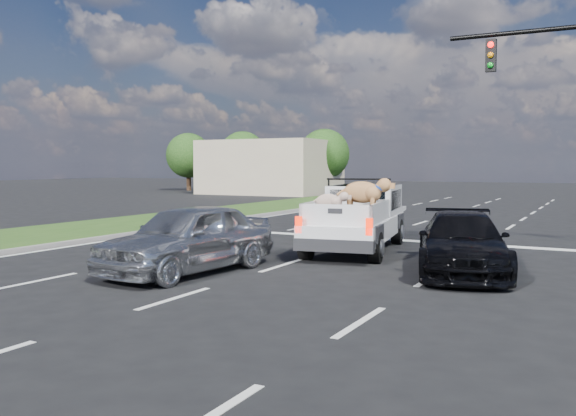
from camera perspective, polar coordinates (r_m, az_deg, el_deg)
name	(u,v)px	position (r m, az deg, el deg)	size (l,w,h in m)	color
ground	(260,309)	(10.11, -2.63, -9.46)	(160.00, 160.00, 0.00)	black
road_markings	(388,256)	(16.02, 9.34, -4.48)	(17.75, 60.00, 0.01)	silver
grass_median_left	(56,234)	(22.05, -20.88, -2.26)	(5.00, 60.00, 0.10)	#244615
curb_left	(110,237)	(20.29, -16.29, -2.62)	(0.15, 60.00, 0.14)	gray
building_left	(271,167)	(51.01, -1.62, 3.83)	(10.00, 8.00, 4.40)	#B4A889
tree_far_a	(188,156)	(58.18, -9.30, 4.87)	(4.20, 4.20, 5.40)	#332114
tree_far_b	(243,155)	(54.78, -4.26, 4.97)	(4.20, 4.20, 5.40)	#332114
tree_far_c	(324,154)	(51.00, 3.42, 5.04)	(4.20, 4.20, 5.40)	#332114
pickup_truck	(358,216)	(17.00, 6.58, -0.77)	(2.76, 5.58, 2.00)	black
silver_sedan	(188,238)	(13.54, -9.33, -2.78)	(1.81, 4.50, 1.53)	#A9ABB0
black_coupe	(462,243)	(13.85, 15.96, -3.17)	(1.85, 4.55, 1.32)	black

